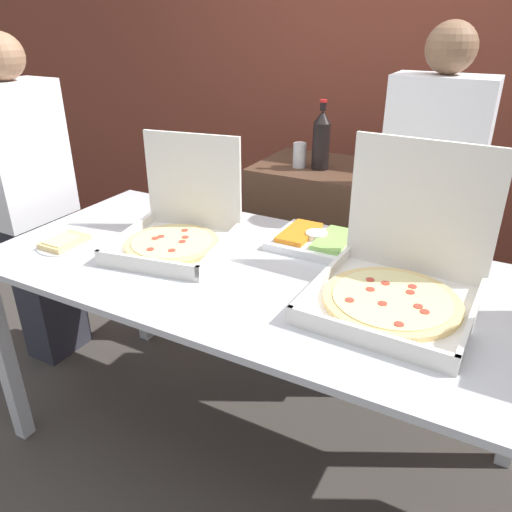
# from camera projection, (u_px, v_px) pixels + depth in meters

# --- Properties ---
(ground_plane) EXTENTS (16.00, 16.00, 0.00)m
(ground_plane) POSITION_uv_depth(u_px,v_px,m) (256.00, 446.00, 2.18)
(ground_plane) COLOR #423D38
(brick_wall_behind) EXTENTS (10.00, 0.06, 2.80)m
(brick_wall_behind) POSITION_uv_depth(u_px,v_px,m) (394.00, 71.00, 2.91)
(brick_wall_behind) COLOR brown
(brick_wall_behind) RESTS_ON ground_plane
(buffet_table) EXTENTS (2.01, 0.95, 0.88)m
(buffet_table) POSITION_uv_depth(u_px,v_px,m) (256.00, 293.00, 1.84)
(buffet_table) COLOR silver
(buffet_table) RESTS_ON ground_plane
(pizza_box_far_right) EXTENTS (0.50, 0.51, 0.48)m
(pizza_box_far_right) POSITION_uv_depth(u_px,v_px,m) (399.00, 277.00, 1.56)
(pizza_box_far_right) COLOR silver
(pizza_box_far_right) RESTS_ON buffet_table
(pizza_box_far_left) EXTENTS (0.48, 0.49, 0.41)m
(pizza_box_far_left) POSITION_uv_depth(u_px,v_px,m) (178.00, 228.00, 1.94)
(pizza_box_far_left) COLOR silver
(pizza_box_far_left) RESTS_ON buffet_table
(paper_plate_front_right) EXTENTS (0.22, 0.22, 0.03)m
(paper_plate_front_right) POSITION_uv_depth(u_px,v_px,m) (65.00, 243.00, 1.97)
(paper_plate_front_right) COLOR white
(paper_plate_front_right) RESTS_ON buffet_table
(veggie_tray) EXTENTS (0.33, 0.29, 0.05)m
(veggie_tray) POSITION_uv_depth(u_px,v_px,m) (316.00, 240.00, 1.97)
(veggie_tray) COLOR white
(veggie_tray) RESTS_ON buffet_table
(sideboard_podium) EXTENTS (0.58, 0.53, 1.00)m
(sideboard_podium) POSITION_uv_depth(u_px,v_px,m) (311.00, 251.00, 2.81)
(sideboard_podium) COLOR #4C3323
(sideboard_podium) RESTS_ON ground_plane
(soda_bottle) EXTENTS (0.09, 0.09, 0.34)m
(soda_bottle) POSITION_uv_depth(u_px,v_px,m) (321.00, 140.00, 2.45)
(soda_bottle) COLOR black
(soda_bottle) RESTS_ON sideboard_podium
(soda_can_silver) EXTENTS (0.07, 0.07, 0.12)m
(soda_can_silver) POSITION_uv_depth(u_px,v_px,m) (299.00, 155.00, 2.52)
(soda_can_silver) COLOR silver
(soda_can_silver) RESTS_ON sideboard_podium
(person_guest_plaid) EXTENTS (0.40, 0.22, 1.69)m
(person_guest_plaid) POSITION_uv_depth(u_px,v_px,m) (424.00, 220.00, 2.21)
(person_guest_plaid) COLOR #473D33
(person_guest_plaid) RESTS_ON ground_plane
(person_guest_cap) EXTENTS (0.22, 0.40, 1.64)m
(person_guest_cap) POSITION_uv_depth(u_px,v_px,m) (31.00, 205.00, 2.45)
(person_guest_cap) COLOR #2D2D38
(person_guest_cap) RESTS_ON ground_plane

